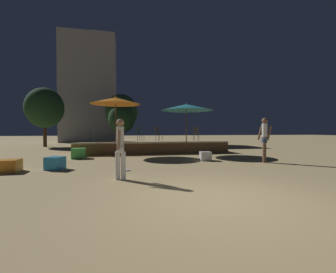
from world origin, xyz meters
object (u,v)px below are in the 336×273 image
object	(u,v)px
cube_seat_1	(55,163)
frisbee_disc	(126,170)
background_tree_1	(121,112)
background_tree_2	(45,108)
bistro_chair_2	(139,132)
cube_seat_2	(9,166)
person_0	(265,137)
background_tree_0	(122,119)
patio_umbrella_0	(115,101)
cube_seat_3	(205,156)
patio_umbrella_1	(186,107)
cube_seat_0	(79,153)
bistro_chair_1	(196,132)
bistro_chair_3	(92,132)
person_1	(120,147)
bistro_chair_0	(158,132)

from	to	relation	value
cube_seat_1	frisbee_disc	bearing A→B (deg)	-16.49
background_tree_1	background_tree_2	size ratio (longest dim) A/B	0.99
frisbee_disc	bistro_chair_2	bearing A→B (deg)	82.14
frisbee_disc	cube_seat_2	bearing A→B (deg)	172.13
person_0	background_tree_0	distance (m)	14.04
bistro_chair_2	background_tree_2	bearing A→B (deg)	80.83
patio_umbrella_0	background_tree_2	bearing A→B (deg)	127.82
cube_seat_1	cube_seat_3	xyz separation A→B (m)	(5.94, 1.22, -0.02)
patio_umbrella_1	background_tree_1	distance (m)	10.71
background_tree_0	cube_seat_3	bearing A→B (deg)	-71.86
frisbee_disc	background_tree_2	bearing A→B (deg)	117.10
cube_seat_1	bistro_chair_2	world-z (taller)	bistro_chair_2
cube_seat_1	background_tree_1	xyz separation A→B (m)	(2.12, 13.91, 2.93)
cube_seat_0	frisbee_disc	world-z (taller)	cube_seat_0
patio_umbrella_1	bistro_chair_1	size ratio (longest dim) A/B	3.24
background_tree_2	bistro_chair_3	bearing A→B (deg)	-57.07
person_0	background_tree_2	size ratio (longest dim) A/B	0.38
background_tree_1	background_tree_2	xyz separation A→B (m)	(-6.27, -1.82, 0.09)
cube_seat_3	frisbee_disc	size ratio (longest dim) A/B	1.90
cube_seat_2	person_1	size ratio (longest dim) A/B	0.39
cube_seat_3	bistro_chair_2	bearing A→B (deg)	120.03
person_1	bistro_chair_0	world-z (taller)	person_1
bistro_chair_2	background_tree_0	xyz separation A→B (m)	(-1.15, 6.99, 1.21)
bistro_chair_0	frisbee_disc	distance (m)	7.03
patio_umbrella_1	person_0	distance (m)	4.68
cube_seat_1	background_tree_1	world-z (taller)	background_tree_1
bistro_chair_1	bistro_chair_2	distance (m)	3.73
bistro_chair_1	bistro_chair_3	xyz separation A→B (m)	(-6.45, -1.09, 0.00)
cube_seat_1	cube_seat_0	bearing A→B (deg)	86.84
background_tree_1	cube_seat_1	bearing A→B (deg)	-98.67
cube_seat_3	frisbee_disc	distance (m)	4.03
cube_seat_0	bistro_chair_0	distance (m)	5.19
person_0	bistro_chair_0	xyz separation A→B (m)	(-3.69, 5.72, 0.19)
patio_umbrella_0	cube_seat_0	world-z (taller)	patio_umbrella_0
person_0	bistro_chair_0	distance (m)	6.81
person_0	background_tree_2	xyz separation A→B (m)	(-12.33, 11.93, 2.19)
cube_seat_1	cube_seat_2	size ratio (longest dim) A/B	1.01
cube_seat_0	person_1	distance (m)	5.68
person_0	person_1	bearing A→B (deg)	150.96
person_1	bistro_chair_1	xyz separation A→B (m)	(4.79, 7.96, 0.36)
bistro_chair_0	background_tree_1	distance (m)	8.57
bistro_chair_3	background_tree_0	world-z (taller)	background_tree_0
bistro_chair_0	bistro_chair_2	xyz separation A→B (m)	(-1.18, -0.11, 0.00)
person_0	cube_seat_1	bearing A→B (deg)	131.36
bistro_chair_1	bistro_chair_2	world-z (taller)	same
cube_seat_3	person_1	distance (m)	5.01
cube_seat_3	bistro_chair_1	bearing A→B (deg)	76.82
person_0	frisbee_disc	xyz separation A→B (m)	(-5.77, -0.88, -1.04)
bistro_chair_0	frisbee_disc	world-z (taller)	bistro_chair_0
background_tree_1	patio_umbrella_1	bearing A→B (deg)	-69.87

